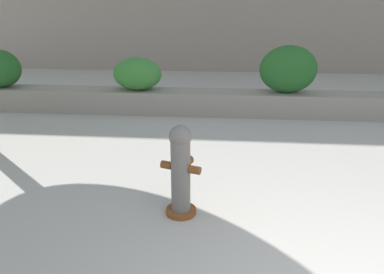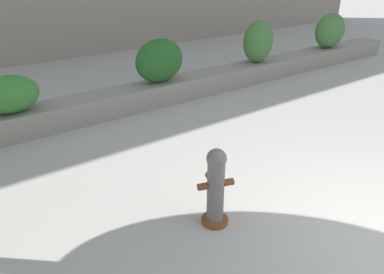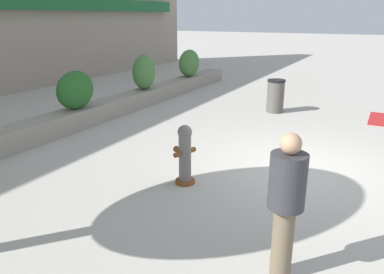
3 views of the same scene
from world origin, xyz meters
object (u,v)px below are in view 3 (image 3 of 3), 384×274
fire_hydrant (185,154)px  pedestrian (286,198)px  hedge_bush_4 (189,63)px  trash_bin (275,96)px  hedge_bush_2 (75,90)px  hedge_bush_3 (144,72)px

fire_hydrant → pedestrian: size_ratio=0.62×
hedge_bush_4 → trash_bin: bearing=-117.8°
hedge_bush_2 → hedge_bush_4: 6.32m
hedge_bush_3 → hedge_bush_4: bearing=0.0°
hedge_bush_3 → hedge_bush_2: bearing=180.0°
hedge_bush_3 → trash_bin: (0.95, -4.23, -0.57)m
hedge_bush_2 → fire_hydrant: bearing=-112.7°
hedge_bush_4 → pedestrian: 11.74m
hedge_bush_4 → pedestrian: bearing=-146.6°
trash_bin → pedestrian: bearing=-163.5°
hedge_bush_2 → hedge_bush_3: hedge_bush_3 is taller
hedge_bush_4 → fire_hydrant: size_ratio=1.15×
pedestrian → trash_bin: bearing=16.5°
hedge_bush_2 → trash_bin: 5.91m
hedge_bush_4 → trash_bin: 4.81m
hedge_bush_3 → pedestrian: 9.25m
hedge_bush_3 → fire_hydrant: size_ratio=1.06×
fire_hydrant → trash_bin: 5.88m
pedestrian → hedge_bush_2: bearing=61.8°
hedge_bush_4 → fire_hydrant: bearing=-152.2°
hedge_bush_3 → pedestrian: (-6.61, -6.47, -0.09)m
fire_hydrant → trash_bin: (5.88, 0.05, -0.04)m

